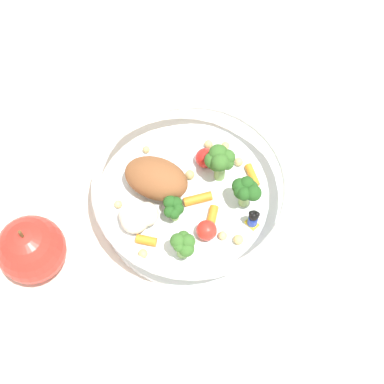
{
  "coord_description": "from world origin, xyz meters",
  "views": [
    {
      "loc": [
        -0.28,
        -0.05,
        0.63
      ],
      "look_at": [
        0.02,
        0.01,
        0.03
      ],
      "focal_mm": 53.97,
      "sensor_mm": 36.0,
      "label": 1
    }
  ],
  "objects": [
    {
      "name": "food_container",
      "position": [
        0.02,
        0.01,
        0.03
      ],
      "size": [
        0.23,
        0.23,
        0.07
      ],
      "color": "white",
      "rests_on": "ground_plane"
    },
    {
      "name": "ground_plane",
      "position": [
        0.0,
        0.0,
        0.0
      ],
      "size": [
        2.4,
        2.4,
        0.0
      ],
      "primitive_type": "plane",
      "color": "silver"
    },
    {
      "name": "loose_apple",
      "position": [
        -0.09,
        0.17,
        0.04
      ],
      "size": [
        0.08,
        0.08,
        0.09
      ],
      "color": "red",
      "rests_on": "ground_plane"
    }
  ]
}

